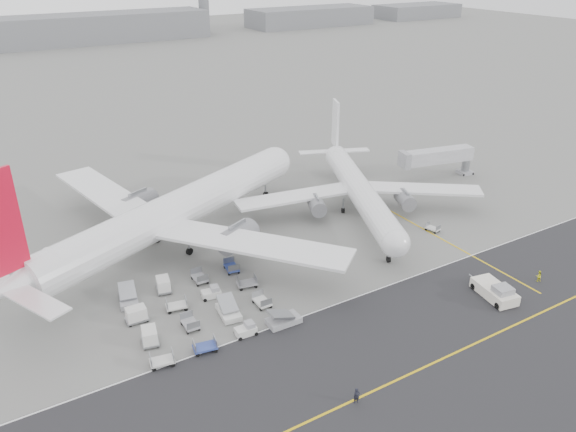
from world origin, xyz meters
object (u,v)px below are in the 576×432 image
control_tower (204,3)px  jet_bridge (438,157)px  ground_crew_b (539,276)px  pushback_tug (495,291)px  airliner_a (172,213)px  airliner_b (359,189)px  ground_crew_a (357,396)px

control_tower → jet_bridge: bearing=-102.0°
control_tower → ground_crew_b: bearing=-103.7°
jet_bridge → pushback_tug: bearing=-112.1°
control_tower → ground_crew_b: (-67.53, -277.55, -15.38)m
airliner_a → ground_crew_b: 56.40m
airliner_b → pushback_tug: size_ratio=4.90×
airliner_a → control_tower: bearing=-49.1°
jet_bridge → ground_crew_a: bearing=-129.0°
ground_crew_b → pushback_tug: bearing=19.2°
control_tower → ground_crew_b: control_tower is taller
control_tower → airliner_a: size_ratio=0.53×
airliner_b → jet_bridge: 25.42m
airliner_a → ground_crew_b: airliner_a is taller
airliner_b → ground_crew_b: bearing=-53.6°
pushback_tug → jet_bridge: jet_bridge is taller
ground_crew_b → jet_bridge: bearing=-92.5°
airliner_b → ground_crew_b: (8.11, -32.73, -3.75)m
pushback_tug → jet_bridge: size_ratio=0.51×
airliner_a → airliner_b: airliner_a is taller
control_tower → pushback_tug: bearing=-105.4°
pushback_tug → jet_bridge: bearing=66.1°
ground_crew_a → airliner_b: bearing=69.0°
ground_crew_a → ground_crew_b: 38.22m
control_tower → pushback_tug: 287.99m
jet_bridge → control_tower: bearing=90.1°
jet_bridge → airliner_b: bearing=-155.8°
jet_bridge → ground_crew_a: jet_bridge is taller
airliner_b → pushback_tug: bearing=-69.0°
control_tower → airliner_b: size_ratio=0.71×
airliner_a → ground_crew_a: bearing=161.0°
pushback_tug → ground_crew_a: size_ratio=4.68×
airliner_b → ground_crew_a: bearing=-105.1°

